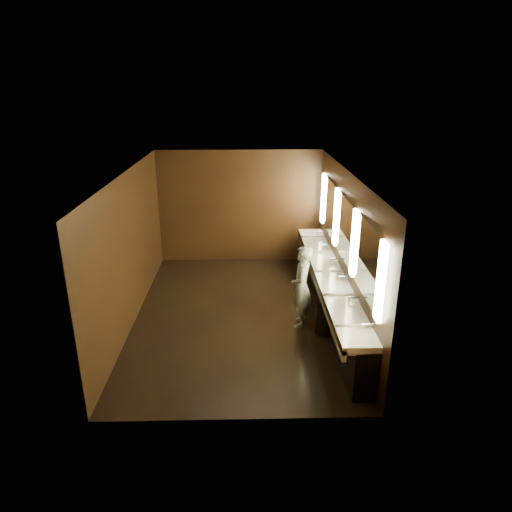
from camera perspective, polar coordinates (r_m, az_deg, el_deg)
The scene contains 10 objects.
floor at distance 9.07m, azimuth -2.14°, elevation -7.33°, with size 6.00×6.00×0.00m, color black.
ceiling at distance 8.14m, azimuth -2.40°, elevation 10.34°, with size 4.00×6.00×0.02m, color #2D2D2B.
wall_back at distance 11.37m, azimuth -2.08°, elevation 6.13°, with size 4.00×0.02×2.80m, color black.
wall_front at distance 5.77m, azimuth -2.63°, elevation -9.09°, with size 4.00×0.02×2.80m, color black.
wall_left at distance 8.77m, azimuth -15.45°, elevation 0.87°, with size 0.02×6.00×2.80m, color black.
wall_right at distance 8.71m, azimuth 11.02°, elevation 1.11°, with size 0.02×6.00×2.80m, color black.
sink_counter at distance 9.00m, azimuth 9.34°, elevation -4.32°, with size 0.55×5.40×1.01m.
mirror_band at distance 8.59m, azimuth 11.05°, elevation 3.31°, with size 0.06×5.03×1.15m.
person at distance 8.42m, azimuth 5.70°, elevation -3.85°, with size 0.57×0.37×1.56m, color #96C8E0.
trash_bin at distance 8.42m, azimuth 8.67°, elevation -7.84°, with size 0.35×0.35×0.55m, color black.
Camera 1 is at (0.14, -8.00, 4.27)m, focal length 32.00 mm.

